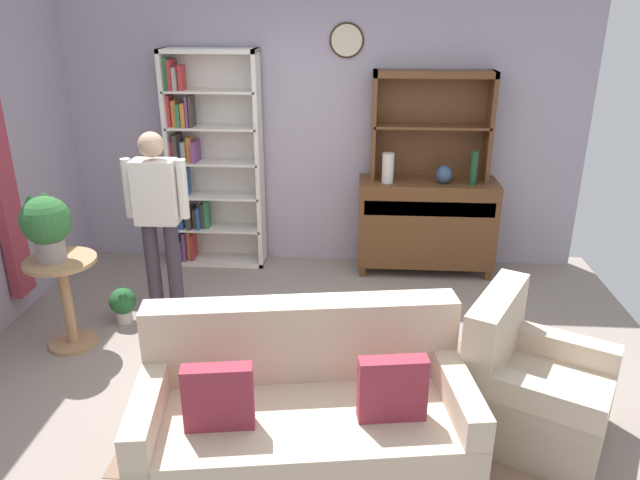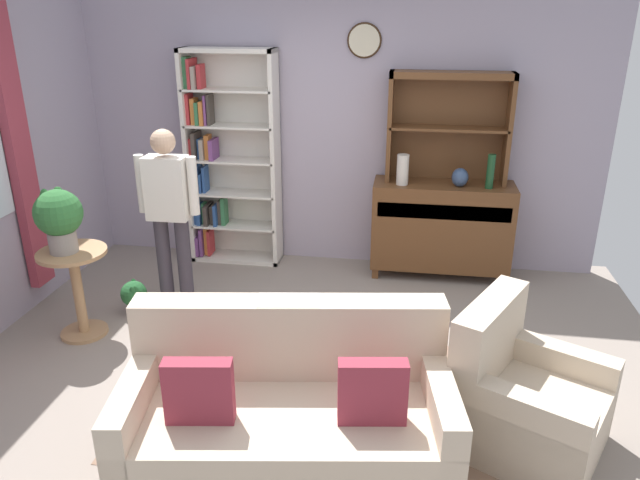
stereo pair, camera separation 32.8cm
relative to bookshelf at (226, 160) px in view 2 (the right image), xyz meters
The scene contains 17 objects.
ground_plane 2.47m from the bookshelf, 60.25° to the right, with size 5.40×4.60×0.02m, color gray.
wall_back 1.19m from the bookshelf, ahead, with size 5.00×0.09×2.80m.
area_rug 2.80m from the bookshelf, 59.70° to the right, with size 2.47×1.62×0.01m, color #846651.
bookshelf is the anchor object (origin of this frame).
sideboard 2.19m from the bookshelf, ahead, with size 1.30×0.45×0.92m.
sideboard_hutch 2.19m from the bookshelf, ahead, with size 1.10×0.26×1.00m.
vase_tall 1.74m from the bookshelf, ahead, with size 0.11×0.11×0.28m, color beige.
vase_round 2.26m from the bookshelf, ahead, with size 0.15×0.15×0.17m, color #33476B.
bottle_wine 2.52m from the bookshelf, ahead, with size 0.07×0.07×0.31m, color #194223.
couch_floral 3.17m from the bookshelf, 67.08° to the right, with size 1.91×1.11×0.90m.
armchair_floral 3.63m from the bookshelf, 44.25° to the right, with size 1.04×1.02×0.88m.
plant_stand 1.92m from the bookshelf, 113.05° to the right, with size 0.52×0.52×0.72m.
potted_plant_large 1.86m from the bookshelf, 114.22° to the right, with size 0.35×0.35×0.49m.
potted_plant_small 1.63m from the bookshelf, 108.92° to the right, with size 0.22×0.22×0.30m.
person_reading 1.14m from the bookshelf, 97.22° to the right, with size 0.52×0.20×1.56m.
coffee_table 2.41m from the bookshelf, 58.57° to the right, with size 0.80×0.50×0.42m.
book_stack 2.42m from the bookshelf, 56.43° to the right, with size 0.21×0.14×0.11m.
Camera 2 is at (0.69, -3.61, 2.47)m, focal length 33.64 mm.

